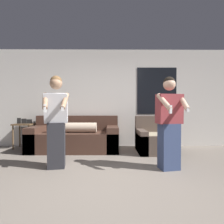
{
  "coord_description": "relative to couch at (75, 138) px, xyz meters",
  "views": [
    {
      "loc": [
        0.05,
        -2.23,
        1.04
      ],
      "look_at": [
        0.07,
        0.82,
        0.99
      ],
      "focal_mm": 28.0,
      "sensor_mm": 36.0,
      "label": 1
    }
  ],
  "objects": [
    {
      "name": "side_table",
      "position": [
        -1.41,
        0.24,
        0.23
      ],
      "size": [
        0.48,
        0.41,
        0.8
      ],
      "color": "brown",
      "rests_on": "ground_plane"
    },
    {
      "name": "ground_plane",
      "position": [
        0.85,
        -2.19,
        -0.32
      ],
      "size": [
        14.0,
        14.0,
        0.0
      ],
      "primitive_type": "plane",
      "color": "slate"
    },
    {
      "name": "couch",
      "position": [
        0.0,
        0.0,
        0.0
      ],
      "size": [
        2.17,
        0.94,
        0.86
      ],
      "color": "#472D23",
      "rests_on": "ground_plane"
    },
    {
      "name": "armchair",
      "position": [
        1.98,
        -0.19,
        -0.02
      ],
      "size": [
        0.87,
        0.87,
        0.86
      ],
      "color": "brown",
      "rests_on": "ground_plane"
    },
    {
      "name": "wall_back",
      "position": [
        0.87,
        0.51,
        1.04
      ],
      "size": [
        6.98,
        0.07,
        2.7
      ],
      "color": "silver",
      "rests_on": "ground_plane"
    },
    {
      "name": "person_right",
      "position": [
        1.91,
        -1.42,
        0.49
      ],
      "size": [
        0.48,
        0.51,
        1.6
      ],
      "color": "#384770",
      "rests_on": "ground_plane"
    },
    {
      "name": "person_left",
      "position": [
        -0.06,
        -1.34,
        0.51
      ],
      "size": [
        0.45,
        0.53,
        1.63
      ],
      "color": "#28282D",
      "rests_on": "ground_plane"
    }
  ]
}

